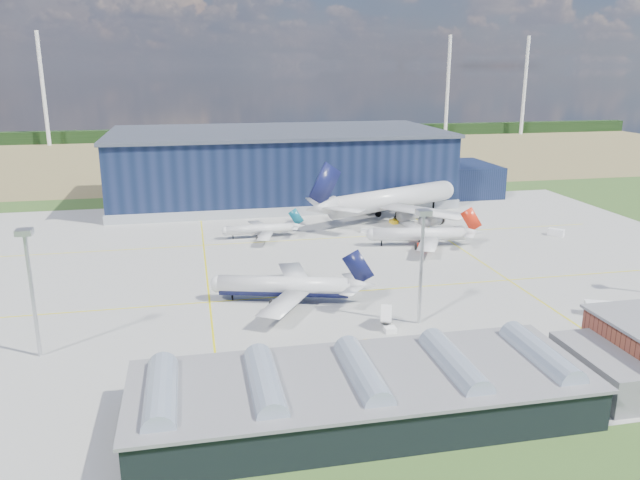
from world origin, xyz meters
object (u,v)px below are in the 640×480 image
(hangar, at_px, (285,168))
(gse_van_b, at_px, (556,232))
(gse_cart_b, at_px, (365,231))
(airliner_widebody, at_px, (393,188))
(gse_van_a, at_px, (601,309))
(airliner_navy, at_px, (284,276))
(gse_tug_c, at_px, (394,222))
(gse_tug_b, at_px, (371,347))
(car_a, at_px, (625,323))
(airliner_regional, at_px, (259,224))
(light_mast_west, at_px, (29,273))
(airliner_red, at_px, (419,228))
(light_mast_center, at_px, (422,248))

(hangar, distance_m, gse_van_b, 100.65)
(gse_cart_b, bearing_deg, hangar, 33.17)
(airliner_widebody, xyz_separation_m, gse_cart_b, (-13.51, -15.50, -9.76))
(gse_van_a, bearing_deg, airliner_widebody, 34.54)
(airliner_navy, distance_m, gse_van_a, 65.52)
(gse_tug_c, bearing_deg, hangar, 110.52)
(gse_tug_b, height_order, car_a, gse_tug_b)
(gse_van_b, bearing_deg, airliner_widebody, 100.15)
(gse_van_b, bearing_deg, airliner_regional, 126.65)
(car_a, bearing_deg, gse_tug_c, 6.00)
(hangar, xyz_separation_m, light_mast_west, (-62.81, -124.80, 3.82))
(hangar, relative_size, car_a, 45.80)
(airliner_regional, xyz_separation_m, gse_tug_c, (44.24, 8.18, -3.44))
(hangar, bearing_deg, airliner_red, -70.01)
(airliner_red, distance_m, airliner_regional, 46.45)
(light_mast_center, distance_m, airliner_widebody, 88.02)
(light_mast_west, bearing_deg, airliner_widebody, 42.65)
(gse_van_a, bearing_deg, hangar, 43.90)
(light_mast_west, distance_m, airliner_widebody, 125.55)
(airliner_red, relative_size, gse_van_a, 5.38)
(gse_tug_c, bearing_deg, airliner_regional, -179.93)
(airliner_navy, bearing_deg, gse_cart_b, -106.10)
(gse_van_b, bearing_deg, airliner_red, 139.64)
(airliner_regional, xyz_separation_m, gse_van_a, (61.35, -73.43, -2.74))
(hangar, xyz_separation_m, airliner_navy, (-17.07, -107.88, -5.74))
(gse_tug_b, height_order, gse_van_a, gse_van_a)
(airliner_red, distance_m, gse_tug_c, 26.65)
(hangar, height_order, airliner_regional, hangar)
(airliner_regional, bearing_deg, hangar, -107.31)
(airliner_widebody, distance_m, gse_tug_c, 11.95)
(gse_tug_b, xyz_separation_m, gse_van_a, (50.50, 6.26, 0.62))
(gse_van_b, bearing_deg, car_a, -153.98)
(light_mast_center, bearing_deg, gse_cart_b, 82.82)
(light_mast_center, relative_size, gse_tug_b, 6.83)
(airliner_regional, xyz_separation_m, car_a, (62.77, -79.06, -3.55))
(airliner_widebody, bearing_deg, hangar, 101.85)
(light_mast_west, xyz_separation_m, airliner_widebody, (92.27, 85.00, -5.10))
(airliner_regional, height_order, gse_van_a, airliner_regional)
(airliner_navy, height_order, airliner_regional, airliner_navy)
(airliner_navy, bearing_deg, light_mast_west, 36.34)
(airliner_red, xyz_separation_m, airliner_widebody, (2.97, 33.00, 4.92))
(airliner_navy, xyz_separation_m, airliner_red, (43.56, 35.07, -0.46))
(airliner_widebody, distance_m, gse_cart_b, 22.76)
(light_mast_center, distance_m, car_a, 42.95)
(airliner_regional, distance_m, gse_cart_b, 32.46)
(airliner_red, distance_m, gse_cart_b, 20.99)
(gse_van_a, relative_size, gse_tug_c, 2.09)
(gse_tug_b, relative_size, car_a, 1.06)
(airliner_red, height_order, gse_van_b, airliner_red)
(light_mast_west, distance_m, gse_van_b, 144.75)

